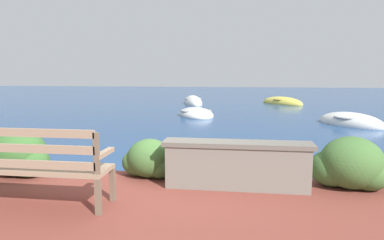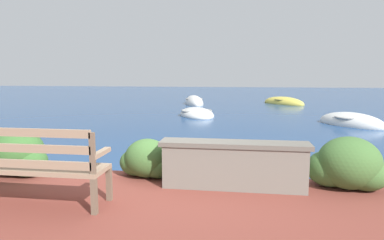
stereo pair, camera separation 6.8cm
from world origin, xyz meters
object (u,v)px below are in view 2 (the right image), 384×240
(rowboat_nearest, at_px, (351,123))
(rowboat_mid, at_px, (197,115))
(rowboat_far, at_px, (194,103))
(park_bench, at_px, (31,164))
(rowboat_outer, at_px, (284,103))

(rowboat_nearest, bearing_deg, rowboat_mid, 33.18)
(rowboat_mid, distance_m, rowboat_far, 5.51)
(rowboat_far, bearing_deg, park_bench, 165.92)
(rowboat_nearest, bearing_deg, rowboat_far, 2.44)
(rowboat_nearest, xyz_separation_m, rowboat_mid, (-5.52, 1.76, -0.01))
(rowboat_outer, bearing_deg, rowboat_far, -121.66)
(park_bench, bearing_deg, rowboat_outer, 70.18)
(rowboat_far, height_order, rowboat_outer, rowboat_far)
(rowboat_nearest, relative_size, rowboat_outer, 0.90)
(park_bench, xyz_separation_m, rowboat_far, (-0.35, 15.82, -0.63))
(park_bench, xyz_separation_m, rowboat_nearest, (6.04, 8.62, -0.64))
(rowboat_outer, bearing_deg, rowboat_nearest, -31.15)
(rowboat_nearest, distance_m, rowboat_mid, 5.79)
(rowboat_mid, relative_size, rowboat_far, 0.81)
(park_bench, height_order, rowboat_nearest, park_bench)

